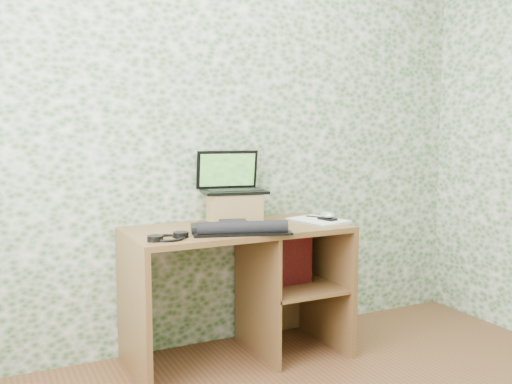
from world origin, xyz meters
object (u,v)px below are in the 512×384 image
riser (234,208)px  laptop (231,183)px  keyboard (237,228)px  notepad (318,221)px  desk (248,272)px

riser → laptop: bearing=90.0°
keyboard → notepad: (0.56, 0.10, -0.02)m
desk → riser: size_ratio=4.24×
riser → laptop: laptop is taller
desk → keyboard: keyboard is taller
keyboard → desk: bearing=69.4°
laptop → notepad: (0.44, -0.24, -0.22)m
riser → laptop: 0.15m
laptop → notepad: size_ratio=1.25×
keyboard → riser: bearing=86.5°
laptop → notepad: bearing=-17.7°
desk → keyboard: bearing=-128.3°
riser → keyboard: size_ratio=0.56×
desk → riser: bearing=104.4°
riser → keyboard: 0.33m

